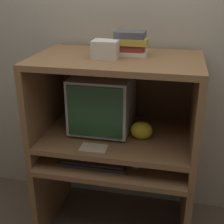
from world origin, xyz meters
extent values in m
cube|color=#B2A893|center=(0.00, 0.72, 1.30)|extent=(6.00, 0.06, 2.60)
cube|color=brown|center=(-0.50, 0.33, 0.32)|extent=(0.04, 0.66, 0.63)
cube|color=brown|center=(0.50, 0.33, 0.32)|extent=(0.04, 0.66, 0.63)
cube|color=brown|center=(0.00, 0.16, 0.62)|extent=(0.97, 0.38, 0.04)
cube|color=brown|center=(-0.50, 0.33, 0.70)|extent=(0.04, 0.66, 0.14)
cube|color=brown|center=(0.50, 0.33, 0.70)|extent=(0.04, 0.66, 0.14)
cube|color=brown|center=(0.00, 0.33, 0.76)|extent=(0.97, 0.66, 0.04)
cube|color=brown|center=(-0.50, 0.33, 1.04)|extent=(0.04, 0.66, 0.53)
cube|color=brown|center=(0.50, 0.33, 1.04)|extent=(0.04, 0.66, 0.53)
cube|color=brown|center=(0.00, 0.33, 1.28)|extent=(0.97, 0.66, 0.04)
cube|color=#48321E|center=(0.00, 0.65, 1.04)|extent=(0.97, 0.01, 0.53)
cylinder|color=#B2B2B7|center=(-0.11, 0.41, 0.78)|extent=(0.22, 0.22, 0.02)
cube|color=#B2B2B7|center=(-0.11, 0.41, 0.98)|extent=(0.39, 0.45, 0.37)
cube|color=#1E4223|center=(-0.11, 0.19, 0.98)|extent=(0.35, 0.01, 0.33)
cube|color=#2D2D30|center=(-0.11, 0.14, 0.64)|extent=(0.44, 0.16, 0.02)
cube|color=#474749|center=(-0.11, 0.14, 0.66)|extent=(0.41, 0.13, 0.01)
ellipsoid|color=#B7B7B7|center=(0.16, 0.15, 0.65)|extent=(0.06, 0.04, 0.03)
ellipsoid|color=gold|center=(0.17, 0.29, 0.83)|extent=(0.14, 0.11, 0.12)
cube|color=beige|center=(0.08, 0.39, 1.32)|extent=(0.19, 0.14, 0.03)
cube|color=maroon|center=(0.07, 0.38, 1.35)|extent=(0.17, 0.12, 0.04)
cube|color=gold|center=(0.09, 0.38, 1.39)|extent=(0.19, 0.13, 0.04)
cube|color=#4C4C51|center=(0.07, 0.39, 1.43)|extent=(0.18, 0.14, 0.04)
cube|color=#CCB28C|center=(-0.10, 0.10, 0.78)|extent=(0.17, 0.11, 0.00)
cube|color=beige|center=(-0.06, 0.27, 1.36)|extent=(0.15, 0.13, 0.11)
camera|label=1|loc=(0.37, -1.53, 1.73)|focal=50.00mm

